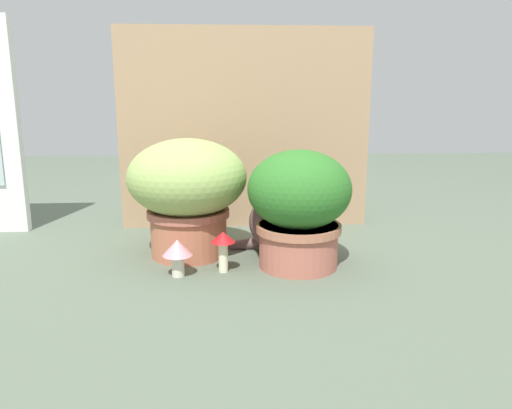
# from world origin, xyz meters

# --- Properties ---
(ground_plane) EXTENTS (6.00, 6.00, 0.00)m
(ground_plane) POSITION_xyz_m (0.00, 0.00, 0.00)
(ground_plane) COLOR #566353
(cardboard_backdrop) EXTENTS (0.99, 0.03, 0.78)m
(cardboard_backdrop) POSITION_xyz_m (0.08, 0.53, 0.39)
(cardboard_backdrop) COLOR tan
(cardboard_backdrop) RESTS_ON ground
(grass_planter) EXTENTS (0.39, 0.39, 0.39)m
(grass_planter) POSITION_xyz_m (-0.12, 0.16, 0.22)
(grass_planter) COLOR #B7684B
(grass_planter) RESTS_ON ground
(leafy_planter) EXTENTS (0.32, 0.32, 0.36)m
(leafy_planter) POSITION_xyz_m (0.22, 0.03, 0.20)
(leafy_planter) COLOR #B46453
(leafy_planter) RESTS_ON ground
(cat) EXTENTS (0.37, 0.21, 0.32)m
(cat) POSITION_xyz_m (0.22, 0.14, 0.12)
(cat) COLOR #6A4F50
(cat) RESTS_ON ground
(mushroom_ornament_red) EXTENTS (0.07, 0.07, 0.12)m
(mushroom_ornament_red) POSITION_xyz_m (-0.01, -0.01, 0.09)
(mushroom_ornament_red) COLOR #E9EAC2
(mushroom_ornament_red) RESTS_ON ground
(mushroom_ornament_pink) EXTENTS (0.09, 0.09, 0.11)m
(mushroom_ornament_pink) POSITION_xyz_m (-0.14, -0.04, 0.08)
(mushroom_ornament_pink) COLOR silver
(mushroom_ornament_pink) RESTS_ON ground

